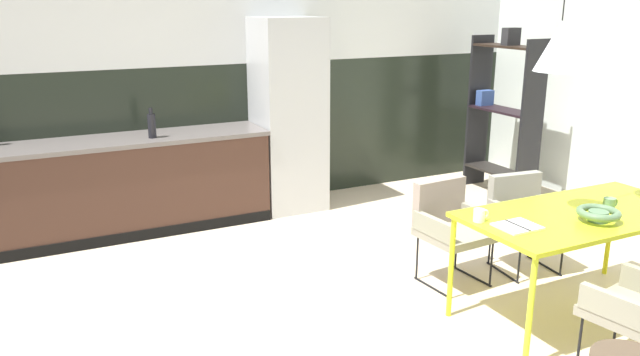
{
  "coord_description": "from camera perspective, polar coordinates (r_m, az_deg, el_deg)",
  "views": [
    {
      "loc": [
        -2.22,
        -2.99,
        2.09
      ],
      "look_at": [
        -0.3,
        0.85,
        0.86
      ],
      "focal_mm": 35.05,
      "sensor_mm": 36.0,
      "label": 1
    }
  ],
  "objects": [
    {
      "name": "open_shelf_unit",
      "position": [
        7.11,
        16.36,
        6.04
      ],
      "size": [
        0.3,
        0.86,
        1.81
      ],
      "rotation": [
        0.0,
        0.0,
        -1.57
      ],
      "color": "black",
      "rests_on": "ground"
    },
    {
      "name": "dining_table",
      "position": [
        4.47,
        22.79,
        -3.44
      ],
      "size": [
        1.61,
        0.8,
        0.75
      ],
      "color": "#CCD320",
      "rests_on": "ground"
    },
    {
      "name": "pendant_lamp_over_table_near",
      "position": [
        4.04,
        21.04,
        11.18
      ],
      "size": [
        0.28,
        0.28,
        1.22
      ],
      "color": "black"
    },
    {
      "name": "refrigerator_column",
      "position": [
        6.34,
        -2.91,
        5.72
      ],
      "size": [
        0.64,
        0.6,
        1.93
      ],
      "primitive_type": "cube",
      "color": "#ADAFB2",
      "rests_on": "ground"
    },
    {
      "name": "fruit_bowl",
      "position": [
        4.29,
        24.08,
        -2.98
      ],
      "size": [
        0.27,
        0.27,
        0.08
      ],
      "color": "#4C704C",
      "rests_on": "dining_table"
    },
    {
      "name": "open_book",
      "position": [
        4.02,
        17.57,
        -4.22
      ],
      "size": [
        0.25,
        0.22,
        0.02
      ],
      "color": "white",
      "rests_on": "dining_table"
    },
    {
      "name": "mug_white_ceramic",
      "position": [
        4.53,
        24.91,
        -2.2
      ],
      "size": [
        0.12,
        0.08,
        0.09
      ],
      "color": "#5B8456",
      "rests_on": "dining_table"
    },
    {
      "name": "back_wall_splashback_dark",
      "position": [
        6.61,
        -6.32,
        4.05
      ],
      "size": [
        6.66,
        0.12,
        1.47
      ],
      "primitive_type": "cube",
      "color": "black",
      "rests_on": "ground"
    },
    {
      "name": "bottle_oil_tall",
      "position": [
        5.82,
        -15.12,
        4.68
      ],
      "size": [
        0.07,
        0.07,
        0.27
      ],
      "color": "black",
      "rests_on": "kitchen_counter"
    },
    {
      "name": "ground_plane",
      "position": [
        4.27,
        9.0,
        -13.54
      ],
      "size": [
        8.66,
        8.66,
        0.0
      ],
      "primitive_type": "plane",
      "color": "beige"
    },
    {
      "name": "armchair_corner_seat",
      "position": [
        4.82,
        11.7,
        -3.73
      ],
      "size": [
        0.52,
        0.5,
        0.78
      ],
      "rotation": [
        0.0,
        0.0,
        3.21
      ],
      "color": "gray",
      "rests_on": "ground"
    },
    {
      "name": "mug_dark_espresso",
      "position": [
        4.05,
        14.37,
        -3.31
      ],
      "size": [
        0.11,
        0.07,
        0.08
      ],
      "color": "white",
      "rests_on": "dining_table"
    },
    {
      "name": "armchair_by_stool",
      "position": [
        5.21,
        18.02,
        -2.83
      ],
      "size": [
        0.54,
        0.52,
        0.75
      ],
      "rotation": [
        0.0,
        0.0,
        3.02
      ],
      "color": "gray",
      "rests_on": "ground"
    },
    {
      "name": "kitchen_counter",
      "position": [
        5.98,
        -19.73,
        -0.97
      ],
      "size": [
        3.14,
        0.63,
        0.89
      ],
      "color": "#3E271D",
      "rests_on": "ground"
    }
  ]
}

